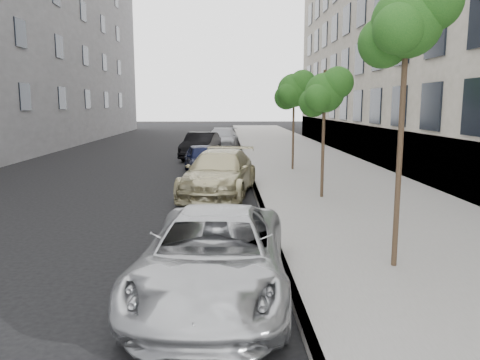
{
  "coord_description": "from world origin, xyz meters",
  "views": [
    {
      "loc": [
        0.09,
        -6.68,
        3.08
      ],
      "look_at": [
        0.41,
        3.05,
        1.5
      ],
      "focal_mm": 35.0,
      "sensor_mm": 36.0,
      "label": 1
    }
  ],
  "objects_px": {
    "sedan_blue": "(203,159)",
    "sedan_rear": "(222,139)",
    "tree_near": "(408,23)",
    "tree_far": "(295,90)",
    "tree_mid": "(325,93)",
    "suv": "(219,173)",
    "minivan": "(214,256)",
    "sedan_black": "(201,146)"
  },
  "relations": [
    {
      "from": "tree_mid",
      "to": "sedan_blue",
      "type": "distance_m",
      "value": 8.01
    },
    {
      "from": "suv",
      "to": "sedan_black",
      "type": "bearing_deg",
      "value": 106.09
    },
    {
      "from": "tree_mid",
      "to": "tree_far",
      "type": "distance_m",
      "value": 6.51
    },
    {
      "from": "tree_near",
      "to": "minivan",
      "type": "height_order",
      "value": "tree_near"
    },
    {
      "from": "sedan_black",
      "to": "tree_near",
      "type": "bearing_deg",
      "value": -66.91
    },
    {
      "from": "tree_near",
      "to": "sedan_blue",
      "type": "relative_size",
      "value": 1.32
    },
    {
      "from": "tree_mid",
      "to": "minivan",
      "type": "xyz_separation_m",
      "value": [
        -3.33,
        -7.49,
        -2.75
      ]
    },
    {
      "from": "tree_near",
      "to": "minivan",
      "type": "relative_size",
      "value": 1.03
    },
    {
      "from": "minivan",
      "to": "sedan_black",
      "type": "bearing_deg",
      "value": 97.94
    },
    {
      "from": "sedan_rear",
      "to": "suv",
      "type": "bearing_deg",
      "value": -83.61
    },
    {
      "from": "sedan_black",
      "to": "sedan_rear",
      "type": "xyz_separation_m",
      "value": [
        1.18,
        5.58,
        -0.02
      ]
    },
    {
      "from": "tree_mid",
      "to": "suv",
      "type": "relative_size",
      "value": 0.78
    },
    {
      "from": "suv",
      "to": "tree_far",
      "type": "bearing_deg",
      "value": 68.08
    },
    {
      "from": "sedan_black",
      "to": "sedan_rear",
      "type": "height_order",
      "value": "sedan_black"
    },
    {
      "from": "tree_mid",
      "to": "suv",
      "type": "xyz_separation_m",
      "value": [
        -3.33,
        1.16,
        -2.68
      ]
    },
    {
      "from": "tree_far",
      "to": "minivan",
      "type": "xyz_separation_m",
      "value": [
        -3.33,
        -13.99,
        -3.01
      ]
    },
    {
      "from": "tree_mid",
      "to": "suv",
      "type": "bearing_deg",
      "value": 160.83
    },
    {
      "from": "suv",
      "to": "sedan_blue",
      "type": "distance_m",
      "value": 5.2
    },
    {
      "from": "tree_far",
      "to": "suv",
      "type": "relative_size",
      "value": 0.85
    },
    {
      "from": "tree_near",
      "to": "tree_far",
      "type": "distance_m",
      "value": 13.02
    },
    {
      "from": "tree_near",
      "to": "sedan_blue",
      "type": "height_order",
      "value": "tree_near"
    },
    {
      "from": "tree_near",
      "to": "sedan_rear",
      "type": "height_order",
      "value": "tree_near"
    },
    {
      "from": "tree_mid",
      "to": "tree_far",
      "type": "height_order",
      "value": "tree_far"
    },
    {
      "from": "tree_far",
      "to": "sedan_rear",
      "type": "xyz_separation_m",
      "value": [
        -3.33,
        11.24,
        -2.97
      ]
    },
    {
      "from": "tree_near",
      "to": "tree_mid",
      "type": "bearing_deg",
      "value": 90.0
    },
    {
      "from": "sedan_rear",
      "to": "tree_near",
      "type": "bearing_deg",
      "value": -75.8
    },
    {
      "from": "sedan_blue",
      "to": "sedan_rear",
      "type": "bearing_deg",
      "value": 77.46
    },
    {
      "from": "sedan_black",
      "to": "sedan_rear",
      "type": "distance_m",
      "value": 5.7
    },
    {
      "from": "tree_far",
      "to": "sedan_blue",
      "type": "xyz_separation_m",
      "value": [
        -4.11,
        -0.21,
        -3.04
      ]
    },
    {
      "from": "suv",
      "to": "sedan_blue",
      "type": "bearing_deg",
      "value": 108.68
    },
    {
      "from": "suv",
      "to": "sedan_black",
      "type": "distance_m",
      "value": 11.07
    },
    {
      "from": "minivan",
      "to": "suv",
      "type": "bearing_deg",
      "value": 94.51
    },
    {
      "from": "tree_mid",
      "to": "sedan_black",
      "type": "bearing_deg",
      "value": 110.31
    },
    {
      "from": "suv",
      "to": "tree_near",
      "type": "bearing_deg",
      "value": -56.53
    },
    {
      "from": "minivan",
      "to": "sedan_blue",
      "type": "distance_m",
      "value": 13.8
    },
    {
      "from": "sedan_rear",
      "to": "tree_far",
      "type": "bearing_deg",
      "value": -67.13
    },
    {
      "from": "tree_far",
      "to": "minivan",
      "type": "relative_size",
      "value": 0.9
    },
    {
      "from": "tree_near",
      "to": "sedan_blue",
      "type": "distance_m",
      "value": 13.96
    },
    {
      "from": "tree_near",
      "to": "minivan",
      "type": "bearing_deg",
      "value": -163.48
    },
    {
      "from": "minivan",
      "to": "sedan_black",
      "type": "xyz_separation_m",
      "value": [
        -1.18,
        19.65,
        0.06
      ]
    },
    {
      "from": "minivan",
      "to": "sedan_rear",
      "type": "distance_m",
      "value": 25.23
    },
    {
      "from": "tree_far",
      "to": "minivan",
      "type": "distance_m",
      "value": 14.69
    }
  ]
}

